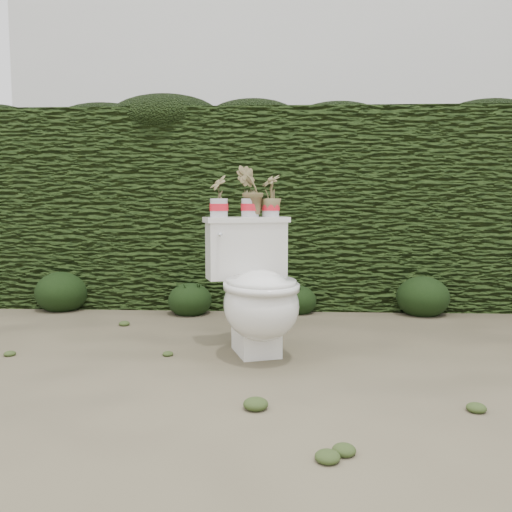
{
  "coord_description": "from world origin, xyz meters",
  "views": [
    {
      "loc": [
        0.29,
        -3.12,
        0.87
      ],
      "look_at": [
        0.14,
        0.03,
        0.55
      ],
      "focal_mm": 38.0,
      "sensor_mm": 36.0,
      "label": 1
    }
  ],
  "objects_px": {
    "potted_plant_left": "(219,197)",
    "toilet": "(257,293)",
    "potted_plant_center": "(250,192)",
    "potted_plant_right": "(271,197)"
  },
  "relations": [
    {
      "from": "toilet",
      "to": "potted_plant_right",
      "type": "bearing_deg",
      "value": 57.44
    },
    {
      "from": "toilet",
      "to": "potted_plant_left",
      "type": "xyz_separation_m",
      "value": [
        -0.23,
        0.18,
        0.54
      ]
    },
    {
      "from": "toilet",
      "to": "potted_plant_right",
      "type": "distance_m",
      "value": 0.61
    },
    {
      "from": "toilet",
      "to": "potted_plant_center",
      "type": "relative_size",
      "value": 2.68
    },
    {
      "from": "potted_plant_right",
      "to": "toilet",
      "type": "bearing_deg",
      "value": -46.82
    },
    {
      "from": "potted_plant_left",
      "to": "potted_plant_right",
      "type": "relative_size",
      "value": 0.98
    },
    {
      "from": "potted_plant_center",
      "to": "potted_plant_right",
      "type": "height_order",
      "value": "potted_plant_center"
    },
    {
      "from": "potted_plant_left",
      "to": "toilet",
      "type": "bearing_deg",
      "value": 19.54
    },
    {
      "from": "toilet",
      "to": "potted_plant_right",
      "type": "height_order",
      "value": "potted_plant_right"
    },
    {
      "from": "toilet",
      "to": "potted_plant_center",
      "type": "height_order",
      "value": "potted_plant_center"
    }
  ]
}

